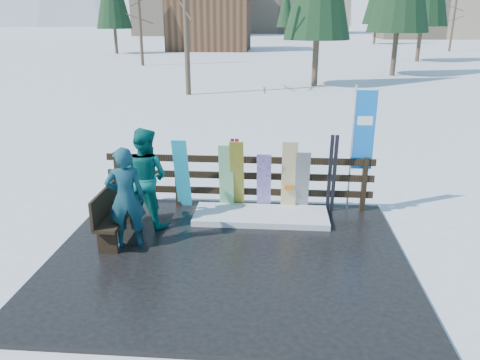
# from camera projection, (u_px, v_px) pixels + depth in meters

# --- Properties ---
(ground) EXTENTS (700.00, 700.00, 0.00)m
(ground) POSITION_uv_depth(u_px,v_px,m) (228.00, 260.00, 7.98)
(ground) COLOR white
(ground) RESTS_ON ground
(deck) EXTENTS (6.00, 5.00, 0.08)m
(deck) POSITION_uv_depth(u_px,v_px,m) (228.00, 258.00, 7.96)
(deck) COLOR black
(deck) RESTS_ON ground
(fence) EXTENTS (5.60, 0.10, 1.15)m
(fence) POSITION_uv_depth(u_px,v_px,m) (239.00, 177.00, 9.81)
(fence) COLOR black
(fence) RESTS_ON deck
(snow_patch) EXTENTS (2.67, 1.00, 0.12)m
(snow_patch) POSITION_uv_depth(u_px,v_px,m) (261.00, 216.00, 9.40)
(snow_patch) COLOR white
(snow_patch) RESTS_ON deck
(bench) EXTENTS (0.41, 1.50, 0.97)m
(bench) POSITION_uv_depth(u_px,v_px,m) (113.00, 212.00, 8.44)
(bench) COLOR black
(bench) RESTS_ON deck
(snowboard_0) EXTENTS (0.30, 0.44, 1.55)m
(snowboard_0) POSITION_uv_depth(u_px,v_px,m) (182.00, 174.00, 9.65)
(snowboard_0) COLOR #27CDEE
(snowboard_0) RESTS_ON deck
(snowboard_1) EXTENTS (0.29, 0.26, 1.44)m
(snowboard_1) POSITION_uv_depth(u_px,v_px,m) (226.00, 178.00, 9.60)
(snowboard_1) COLOR silver
(snowboard_1) RESTS_ON deck
(snowboard_2) EXTENTS (0.28, 0.40, 1.53)m
(snowboard_2) POSITION_uv_depth(u_px,v_px,m) (237.00, 176.00, 9.56)
(snowboard_2) COLOR yellow
(snowboard_2) RESTS_ON deck
(snowboard_3) EXTENTS (0.29, 0.39, 1.29)m
(snowboard_3) POSITION_uv_depth(u_px,v_px,m) (264.00, 182.00, 9.56)
(snowboard_3) COLOR silver
(snowboard_3) RESTS_ON deck
(snowboard_4) EXTENTS (0.29, 0.35, 1.34)m
(snowboard_4) POSITION_uv_depth(u_px,v_px,m) (302.00, 182.00, 9.50)
(snowboard_4) COLOR black
(snowboard_4) RESTS_ON deck
(snowboard_5) EXTENTS (0.31, 0.26, 1.54)m
(snowboard_5) POSITION_uv_depth(u_px,v_px,m) (289.00, 177.00, 9.49)
(snowboard_5) COLOR silver
(snowboard_5) RESTS_ON deck
(ski_pair_a) EXTENTS (0.16, 0.23, 1.56)m
(ski_pair_a) POSITION_uv_depth(u_px,v_px,m) (235.00, 174.00, 9.63)
(ski_pair_a) COLOR #B11536
(ski_pair_a) RESTS_ON deck
(ski_pair_b) EXTENTS (0.17, 0.17, 1.66)m
(ski_pair_b) POSITION_uv_depth(u_px,v_px,m) (332.00, 174.00, 9.47)
(ski_pair_b) COLOR black
(ski_pair_b) RESTS_ON deck
(rental_flag) EXTENTS (0.45, 0.04, 2.60)m
(rental_flag) POSITION_uv_depth(u_px,v_px,m) (361.00, 135.00, 9.36)
(rental_flag) COLOR silver
(rental_flag) RESTS_ON deck
(person_front) EXTENTS (0.76, 0.62, 1.81)m
(person_front) POSITION_uv_depth(u_px,v_px,m) (126.00, 198.00, 8.00)
(person_front) COLOR #1A5D5D
(person_front) RESTS_ON deck
(person_back) EXTENTS (1.11, 0.98, 1.92)m
(person_back) POSITION_uv_depth(u_px,v_px,m) (145.00, 178.00, 8.86)
(person_back) COLOR #09665E
(person_back) RESTS_ON deck
(trees) EXTENTS (42.13, 68.82, 12.82)m
(trees) POSITION_uv_depth(u_px,v_px,m) (314.00, 0.00, 51.25)
(trees) COLOR #382B1E
(trees) RESTS_ON ground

